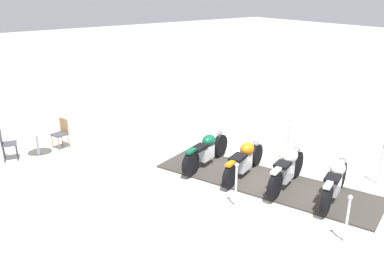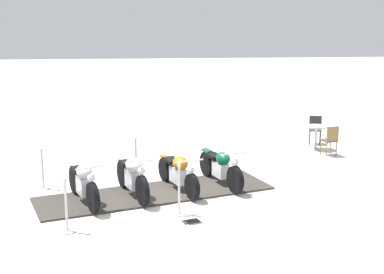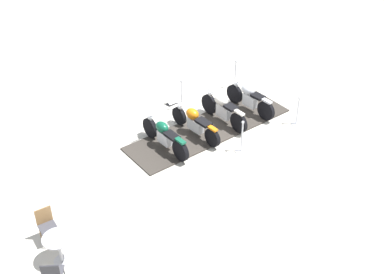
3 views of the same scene
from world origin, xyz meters
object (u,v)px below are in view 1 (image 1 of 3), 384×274
stanchion_right_front (380,171)px  cafe_chair_near_table (6,142)px  motorcycle_cream (288,167)px  motorcycle_copper (245,159)px  motorcycle_forest (207,150)px  stanchion_left_mid (236,194)px  cafe_table (37,138)px  motorcycle_chrome (335,180)px  info_placard (291,154)px  cafe_chair_across_table (61,132)px  stanchion_right_mid (288,149)px  stanchion_left_front (346,227)px

stanchion_right_front → cafe_chair_near_table: (6.97, -7.23, 0.17)m
motorcycle_cream → stanchion_right_front: bearing=-52.4°
motorcycle_copper → motorcycle_forest: size_ratio=1.00×
motorcycle_forest → stanchion_left_mid: bearing=-132.4°
motorcycle_copper → cafe_table: 6.01m
motorcycle_chrome → stanchion_right_front: bearing=-28.3°
motorcycle_forest → cafe_table: motorcycle_forest is taller
stanchion_right_front → motorcycle_copper: bearing=-45.4°
info_placard → cafe_chair_across_table: cafe_chair_across_table is taller
stanchion_right_mid → cafe_chair_across_table: size_ratio=1.24×
stanchion_right_mid → motorcycle_copper: bearing=-3.1°
motorcycle_copper → cafe_table: size_ratio=2.72×
motorcycle_cream → cafe_chair_across_table: motorcycle_cream is taller
stanchion_left_mid → info_placard: 3.51m
motorcycle_cream → motorcycle_forest: motorcycle_cream is taller
stanchion_right_front → cafe_chair_across_table: stanchion_right_front is taller
motorcycle_forest → cafe_chair_near_table: motorcycle_forest is taller
motorcycle_forest → stanchion_right_mid: (-1.95, 1.18, -0.07)m
info_placard → motorcycle_chrome: bearing=-47.5°
motorcycle_forest → motorcycle_copper: bearing=-90.7°
motorcycle_forest → motorcycle_cream: bearing=-90.7°
motorcycle_forest → stanchion_right_front: size_ratio=1.86×
motorcycle_forest → info_placard: size_ratio=5.30×
cafe_chair_near_table → stanchion_left_front: bearing=-47.5°
motorcycle_forest → stanchion_left_mid: (0.90, 2.14, -0.17)m
motorcycle_chrome → stanchion_right_mid: stanchion_right_mid is taller
motorcycle_chrome → motorcycle_cream: 1.16m
motorcycle_cream → stanchion_left_mid: size_ratio=1.85×
cafe_chair_across_table → info_placard: bearing=123.6°
stanchion_right_mid → stanchion_left_front: bearing=57.2°
motorcycle_forest → cafe_chair_near_table: (4.25, -3.76, 0.05)m
stanchion_left_front → cafe_table: stanchion_left_front is taller
motorcycle_forest → cafe_table: size_ratio=2.73×
motorcycle_forest → cafe_chair_near_table: 5.67m
stanchion_left_front → cafe_chair_across_table: size_ratio=1.12×
motorcycle_copper → cafe_chair_across_table: size_ratio=2.25×
motorcycle_copper → cafe_table: (3.84, -4.63, 0.07)m
cafe_chair_across_table → stanchion_right_front: bearing=113.2°
stanchion_right_mid → stanchion_left_mid: size_ratio=1.05×
motorcycle_chrome → stanchion_right_front: (-1.61, 0.17, -0.16)m
cafe_table → motorcycle_chrome: bearing=123.8°
cafe_chair_near_table → motorcycle_copper: bearing=-30.6°
info_placard → stanchion_right_front: bearing=-11.3°
info_placard → cafe_chair_near_table: (6.65, -4.72, 0.47)m
motorcycle_cream → stanchion_right_mid: bearing=20.6°
stanchion_left_front → cafe_chair_near_table: (4.12, -8.18, 0.19)m
motorcycle_copper → stanchion_left_mid: size_ratio=1.91×
stanchion_left_mid → cafe_table: bearing=-65.7°
stanchion_left_mid → cafe_chair_near_table: (3.35, -5.89, 0.22)m
motorcycle_copper → stanchion_left_mid: (1.27, 1.04, -0.17)m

